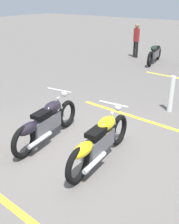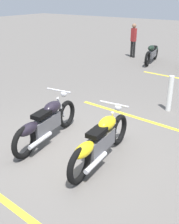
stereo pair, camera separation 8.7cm
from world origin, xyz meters
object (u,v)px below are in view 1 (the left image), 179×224
object	(u,v)px
bollard_post	(171,94)
motorcycle_row_center	(155,53)
motorcycle_bright_foreground	(99,141)
motorcycle_dark_foreground	(46,122)
bystander_secondary	(136,39)

from	to	relation	value
bollard_post	motorcycle_row_center	bearing A→B (deg)	28.14
motorcycle_bright_foreground	bollard_post	world-z (taller)	motorcycle_bright_foreground
motorcycle_dark_foreground	bollard_post	size ratio (longest dim) A/B	2.24
motorcycle_row_center	bystander_secondary	bearing A→B (deg)	-122.37
motorcycle_bright_foreground	motorcycle_dark_foreground	xyz separation A→B (m)	(-0.00, 1.40, 0.00)
motorcycle_row_center	bollard_post	size ratio (longest dim) A/B	2.23
motorcycle_row_center	motorcycle_dark_foreground	bearing A→B (deg)	-1.78
bystander_secondary	bollard_post	distance (m)	6.96
motorcycle_dark_foreground	bystander_secondary	world-z (taller)	bystander_secondary
bollard_post	bystander_secondary	bearing A→B (deg)	35.37
motorcycle_bright_foreground	motorcycle_dark_foreground	bearing A→B (deg)	85.78
motorcycle_dark_foreground	bollard_post	world-z (taller)	motorcycle_dark_foreground
motorcycle_row_center	bollard_post	distance (m)	5.83
motorcycle_dark_foreground	motorcycle_row_center	size ratio (longest dim) A/B	1.00
motorcycle_bright_foreground	bystander_secondary	distance (m)	9.73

